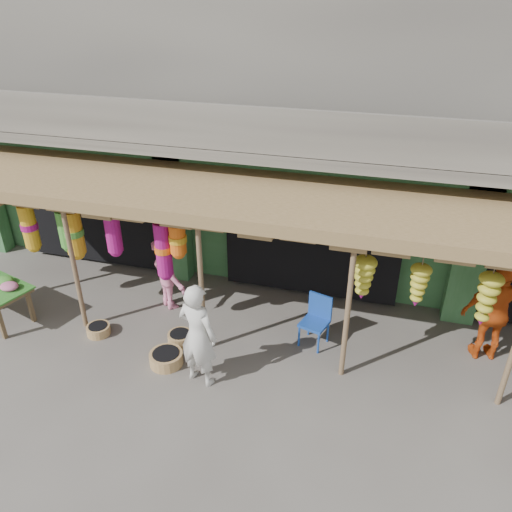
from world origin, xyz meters
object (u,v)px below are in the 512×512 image
(blue_chair, at_px, (317,317))
(person_shopper, at_px, (169,271))
(person_front, at_px, (198,335))
(person_vendor, at_px, (495,313))

(blue_chair, distance_m, person_shopper, 3.11)
(person_front, height_order, person_vendor, person_vendor)
(person_front, bearing_deg, blue_chair, -123.75)
(blue_chair, height_order, person_front, person_front)
(blue_chair, bearing_deg, person_front, -120.67)
(person_front, xyz_separation_m, person_shopper, (-1.39, 1.90, -0.12))
(person_vendor, height_order, person_shopper, person_vendor)
(blue_chair, relative_size, person_shopper, 0.59)
(person_front, distance_m, person_shopper, 2.35)
(blue_chair, bearing_deg, person_vendor, 24.47)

